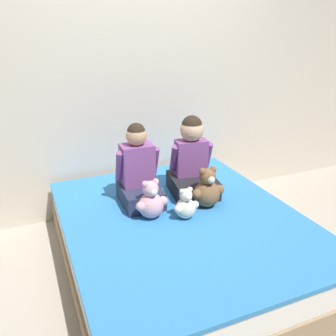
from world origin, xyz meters
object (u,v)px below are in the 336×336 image
at_px(child_on_right, 192,163).
at_px(teddy_bear_between_children, 186,205).
at_px(teddy_bear_held_by_right_child, 207,190).
at_px(bed, 182,240).
at_px(teddy_bear_held_by_left_child, 151,202).
at_px(child_on_left, 138,173).

distance_m(child_on_right, teddy_bear_between_children, 0.46).
xyz_separation_m(teddy_bear_held_by_right_child, teddy_bear_between_children, (-0.23, -0.10, -0.04)).
relative_size(teddy_bear_held_by_right_child, teddy_bear_between_children, 1.36).
bearing_deg(child_on_right, bed, -116.54).
height_order(child_on_right, teddy_bear_between_children, child_on_right).
relative_size(child_on_right, teddy_bear_held_by_left_child, 2.18).
bearing_deg(teddy_bear_between_children, child_on_right, 52.49).
bearing_deg(child_on_right, teddy_bear_held_by_right_child, -82.40).
xyz_separation_m(child_on_left, teddy_bear_held_by_left_child, (-0.00, -0.27, -0.12)).
bearing_deg(teddy_bear_held_by_right_child, teddy_bear_between_children, -156.80).
height_order(teddy_bear_held_by_left_child, teddy_bear_held_by_right_child, teddy_bear_held_by_right_child).
distance_m(child_on_left, child_on_right, 0.46).
height_order(child_on_left, teddy_bear_between_children, child_on_left).
bearing_deg(child_on_left, teddy_bear_held_by_right_child, -29.42).
bearing_deg(bed, child_on_left, 120.94).
xyz_separation_m(bed, teddy_bear_between_children, (0.01, -0.02, 0.30)).
relative_size(teddy_bear_held_by_left_child, teddy_bear_held_by_right_child, 0.92).
bearing_deg(child_on_right, teddy_bear_between_children, -113.19).
distance_m(bed, teddy_bear_between_children, 0.30).
distance_m(bed, teddy_bear_held_by_left_child, 0.40).
xyz_separation_m(bed, teddy_bear_held_by_right_child, (0.24, 0.08, 0.34)).
bearing_deg(teddy_bear_held_by_left_child, teddy_bear_held_by_right_child, -6.32).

